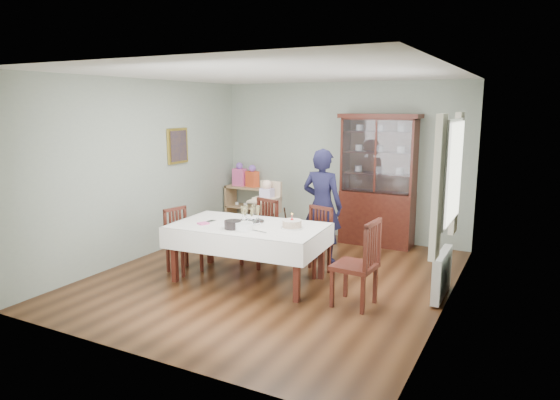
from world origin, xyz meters
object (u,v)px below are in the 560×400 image
Objects in this scene: woman at (322,206)px; gift_bag_orange at (252,177)px; china_cabinet at (378,178)px; high_chair at (267,222)px; birthday_cake at (292,224)px; gift_bag_pink at (240,175)px; chair_far_left at (259,246)px; chair_far_right at (313,254)px; chair_end_right at (356,280)px; dining_table at (249,252)px; chair_end_left at (184,253)px; sideboard at (249,207)px; champagne_tray at (251,218)px.

woman reaches higher than gift_bag_orange.
china_cabinet is 1.92× the size of high_chair.
birthday_cake is 0.70× the size of gift_bag_orange.
china_cabinet is 1.97m from high_chair.
woman is 3.82× the size of gift_bag_pink.
chair_far_right is (0.85, 0.01, -0.01)m from chair_far_left.
gift_bag_orange is (-2.98, 2.68, 0.68)m from chair_end_right.
high_chair is (-0.52, 1.44, 0.06)m from dining_table.
chair_end_left is 0.87× the size of chair_end_right.
high_chair is (-0.31, 0.79, 0.16)m from chair_far_left.
woman is at bearing -32.84° from sideboard.
chair_end_right is (0.91, -0.83, 0.03)m from chair_far_right.
birthday_cake is at bearing -46.29° from gift_bag_pink.
sideboard is at bearing 120.84° from dining_table.
dining_table is 2.95m from gift_bag_orange.
sideboard is at bearing -127.17° from chair_end_right.
china_cabinet is 2.06m from chair_far_right.
gift_bag_pink is at bearing 125.10° from champagne_tray.
chair_far_left is at bearing -55.32° from sideboard.
champagne_tray is 0.82× the size of gift_bag_pink.
high_chair is 3.12× the size of champagne_tray.
gift_bag_pink reaches higher than chair_far_left.
dining_table is at bearing -60.40° from gift_bag_orange.
birthday_cake is at bearing 94.53° from woman.
gift_bag_orange is at bearing -31.39° from woman.
gift_bag_pink is at bearing 155.89° from chair_far_right.
chair_far_left is at bearing 108.06° from champagne_tray.
chair_far_right is at bearing -51.67° from chair_end_left.
champagne_tray is at bearing -54.90° from gift_bag_pink.
gift_bag_pink reaches higher than dining_table.
chair_end_left reaches higher than sideboard.
chair_far_right is at bearing 102.62° from woman.
dining_table is at bearing -70.62° from chair_end_left.
china_cabinet is 2.27× the size of chair_far_left.
chair_end_right is 2.85× the size of champagne_tray.
sideboard is at bearing 153.11° from chair_far_right.
chair_end_right reaches higher than sideboard.
chair_end_left is at bearing -120.55° from chair_far_left.
chair_far_left is 2.31× the size of gift_bag_orange.
woman is (2.06, -1.33, 0.45)m from sideboard.
chair_end_right is (3.06, -2.70, -0.09)m from sideboard.
gift_bag_pink is at bearing 139.47° from high_chair.
gift_bag_pink is at bearing 133.71° from birthday_cake.
dining_table is 1.83× the size of high_chair.
china_cabinet is 3.40m from chair_end_left.
chair_far_left is 1.94m from chair_end_right.
birthday_cake is at bearing -69.06° from chair_end_left.
woman is at bearing -33.54° from gift_bag_orange.
high_chair is at bearing 110.05° from champagne_tray.
chair_end_right is 4.06m from gift_bag_orange.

